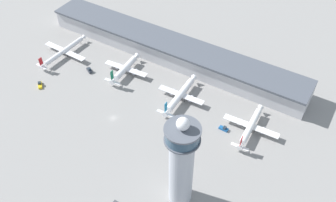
{
  "coord_description": "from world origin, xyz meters",
  "views": [
    {
      "loc": [
        111.92,
        -117.63,
        169.86
      ],
      "look_at": [
        24.7,
        25.02,
        6.58
      ],
      "focal_mm": 40.0,
      "sensor_mm": 36.0,
      "label": 1
    }
  ],
  "objects_px": {
    "airplane_gate_bravo": "(125,68)",
    "airplane_gate_charlie": "(180,95)",
    "airplane_gate_delta": "(251,126)",
    "service_truck_fuel": "(224,129)",
    "control_tower": "(181,162)",
    "airplane_gate_alpha": "(64,51)",
    "service_truck_catering": "(40,85)",
    "service_truck_baggage": "(89,70)"
  },
  "relations": [
    {
      "from": "airplane_gate_bravo",
      "to": "service_truck_catering",
      "type": "distance_m",
      "value": 58.51
    },
    {
      "from": "airplane_gate_delta",
      "to": "service_truck_fuel",
      "type": "bearing_deg",
      "value": -153.29
    },
    {
      "from": "airplane_gate_charlie",
      "to": "airplane_gate_delta",
      "type": "distance_m",
      "value": 49.08
    },
    {
      "from": "airplane_gate_alpha",
      "to": "airplane_gate_bravo",
      "type": "height_order",
      "value": "airplane_gate_bravo"
    },
    {
      "from": "airplane_gate_bravo",
      "to": "service_truck_fuel",
      "type": "relative_size",
      "value": 5.93
    },
    {
      "from": "airplane_gate_bravo",
      "to": "airplane_gate_charlie",
      "type": "distance_m",
      "value": 46.51
    },
    {
      "from": "service_truck_baggage",
      "to": "airplane_gate_charlie",
      "type": "bearing_deg",
      "value": 6.86
    },
    {
      "from": "airplane_gate_alpha",
      "to": "service_truck_baggage",
      "type": "bearing_deg",
      "value": -9.55
    },
    {
      "from": "service_truck_catering",
      "to": "airplane_gate_alpha",
      "type": "bearing_deg",
      "value": 104.95
    },
    {
      "from": "control_tower",
      "to": "airplane_gate_bravo",
      "type": "relative_size",
      "value": 1.73
    },
    {
      "from": "service_truck_fuel",
      "to": "service_truck_baggage",
      "type": "distance_m",
      "value": 104.51
    },
    {
      "from": "control_tower",
      "to": "airplane_gate_charlie",
      "type": "relative_size",
      "value": 1.44
    },
    {
      "from": "airplane_gate_delta",
      "to": "control_tower",
      "type": "bearing_deg",
      "value": -102.55
    },
    {
      "from": "airplane_gate_delta",
      "to": "service_truck_baggage",
      "type": "bearing_deg",
      "value": -176.68
    },
    {
      "from": "control_tower",
      "to": "service_truck_baggage",
      "type": "distance_m",
      "value": 121.05
    },
    {
      "from": "airplane_gate_alpha",
      "to": "service_truck_baggage",
      "type": "xyz_separation_m",
      "value": [
        27.67,
        -4.65,
        -2.91
      ]
    },
    {
      "from": "airplane_gate_bravo",
      "to": "service_truck_catering",
      "type": "height_order",
      "value": "airplane_gate_bravo"
    },
    {
      "from": "airplane_gate_charlie",
      "to": "service_truck_catering",
      "type": "xyz_separation_m",
      "value": [
        -87.94,
        -37.66,
        -3.56
      ]
    },
    {
      "from": "control_tower",
      "to": "service_truck_fuel",
      "type": "distance_m",
      "value": 60.27
    },
    {
      "from": "airplane_gate_delta",
      "to": "airplane_gate_alpha",
      "type": "bearing_deg",
      "value": -179.13
    },
    {
      "from": "airplane_gate_bravo",
      "to": "airplane_gate_charlie",
      "type": "bearing_deg",
      "value": -4.18
    },
    {
      "from": "control_tower",
      "to": "service_truck_fuel",
      "type": "xyz_separation_m",
      "value": [
        -0.47,
        53.29,
        -28.16
      ]
    },
    {
      "from": "airplane_gate_alpha",
      "to": "airplane_gate_charlie",
      "type": "relative_size",
      "value": 1.1
    },
    {
      "from": "airplane_gate_delta",
      "to": "service_truck_catering",
      "type": "height_order",
      "value": "airplane_gate_delta"
    },
    {
      "from": "service_truck_catering",
      "to": "service_truck_fuel",
      "type": "xyz_separation_m",
      "value": [
        123.11,
        29.2,
        -0.14
      ]
    },
    {
      "from": "airplane_gate_alpha",
      "to": "airplane_gate_bravo",
      "type": "bearing_deg",
      "value": 7.96
    },
    {
      "from": "airplane_gate_bravo",
      "to": "airplane_gate_delta",
      "type": "relative_size",
      "value": 0.9
    },
    {
      "from": "control_tower",
      "to": "airplane_gate_alpha",
      "type": "bearing_deg",
      "value": 156.36
    },
    {
      "from": "airplane_gate_bravo",
      "to": "control_tower",
      "type": "bearing_deg",
      "value": -38.46
    },
    {
      "from": "airplane_gate_alpha",
      "to": "service_truck_fuel",
      "type": "height_order",
      "value": "airplane_gate_alpha"
    },
    {
      "from": "service_truck_fuel",
      "to": "service_truck_baggage",
      "type": "xyz_separation_m",
      "value": [
        -104.51,
        0.12,
        0.24
      ]
    },
    {
      "from": "airplane_gate_alpha",
      "to": "service_truck_fuel",
      "type": "xyz_separation_m",
      "value": [
        132.18,
        -4.77,
        -3.15
      ]
    },
    {
      "from": "service_truck_catering",
      "to": "service_truck_fuel",
      "type": "relative_size",
      "value": 1.13
    },
    {
      "from": "airplane_gate_charlie",
      "to": "airplane_gate_bravo",
      "type": "bearing_deg",
      "value": 175.82
    },
    {
      "from": "airplane_gate_alpha",
      "to": "service_truck_baggage",
      "type": "height_order",
      "value": "airplane_gate_alpha"
    },
    {
      "from": "airplane_gate_alpha",
      "to": "airplane_gate_charlie",
      "type": "bearing_deg",
      "value": 2.18
    },
    {
      "from": "airplane_gate_bravo",
      "to": "service_truck_baggage",
      "type": "distance_m",
      "value": 25.98
    },
    {
      "from": "airplane_gate_delta",
      "to": "service_truck_catering",
      "type": "relative_size",
      "value": 5.83
    },
    {
      "from": "service_truck_catering",
      "to": "airplane_gate_charlie",
      "type": "bearing_deg",
      "value": 23.18
    },
    {
      "from": "airplane_gate_alpha",
      "to": "service_truck_catering",
      "type": "distance_m",
      "value": 35.29
    },
    {
      "from": "control_tower",
      "to": "airplane_gate_alpha",
      "type": "height_order",
      "value": "control_tower"
    },
    {
      "from": "airplane_gate_charlie",
      "to": "airplane_gate_delta",
      "type": "bearing_deg",
      "value": -1.72
    }
  ]
}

